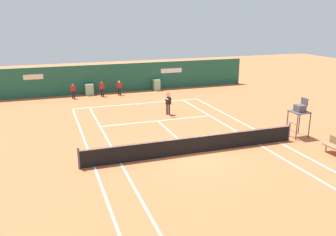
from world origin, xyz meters
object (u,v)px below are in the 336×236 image
(ball_kid_left_post, at_px, (73,90))
(ball_kid_right_post, at_px, (119,87))
(umpire_chair, at_px, (300,111))
(ball_kid_centre_post, at_px, (102,88))
(tennis_ball_mid_court, at_px, (169,119))
(player_on_baseline, at_px, (168,102))
(tennis_ball_by_sideline, at_px, (95,128))
(player_bench, at_px, (336,145))

(ball_kid_left_post, height_order, ball_kid_right_post, ball_kid_right_post)
(umpire_chair, height_order, ball_kid_left_post, umpire_chair)
(ball_kid_centre_post, relative_size, tennis_ball_mid_court, 20.05)
(player_on_baseline, bearing_deg, tennis_ball_by_sideline, 11.97)
(umpire_chair, relative_size, player_on_baseline, 1.35)
(tennis_ball_by_sideline, relative_size, tennis_ball_mid_court, 1.00)
(ball_kid_left_post, xyz_separation_m, tennis_ball_by_sideline, (0.52, -9.27, -0.71))
(player_on_baseline, bearing_deg, tennis_ball_mid_court, 69.23)
(player_on_baseline, distance_m, ball_kid_right_post, 7.95)
(tennis_ball_mid_court, bearing_deg, player_bench, -55.79)
(umpire_chair, relative_size, tennis_ball_mid_court, 35.12)
(ball_kid_right_post, distance_m, tennis_ball_by_sideline, 9.97)
(player_bench, relative_size, tennis_ball_mid_court, 18.75)
(player_bench, height_order, tennis_ball_by_sideline, player_bench)
(umpire_chair, xyz_separation_m, ball_kid_right_post, (-7.74, 15.00, -0.83))
(umpire_chair, relative_size, ball_kid_left_post, 1.86)
(tennis_ball_by_sideline, bearing_deg, ball_kid_centre_post, 77.71)
(ball_kid_centre_post, relative_size, ball_kid_left_post, 1.06)
(tennis_ball_mid_court, bearing_deg, ball_kid_centre_post, 109.55)
(player_on_baseline, bearing_deg, ball_kid_centre_post, -68.68)
(tennis_ball_by_sideline, bearing_deg, ball_kid_right_post, 68.83)
(ball_kid_left_post, distance_m, tennis_ball_mid_court, 10.70)
(ball_kid_right_post, relative_size, tennis_ball_mid_court, 19.71)
(ball_kid_left_post, bearing_deg, ball_kid_centre_post, 171.44)
(player_bench, xyz_separation_m, player_on_baseline, (-5.72, 10.33, 0.42))
(ball_kid_centre_post, bearing_deg, player_bench, 127.18)
(player_on_baseline, xyz_separation_m, ball_kid_left_post, (-6.14, 7.68, -0.19))
(ball_kid_centre_post, height_order, tennis_ball_by_sideline, ball_kid_centre_post)
(player_bench, distance_m, ball_kid_left_post, 21.57)
(tennis_ball_by_sideline, bearing_deg, umpire_chair, -26.82)
(player_on_baseline, bearing_deg, ball_kid_right_post, -79.00)
(player_on_baseline, distance_m, tennis_ball_mid_court, 1.64)
(player_bench, xyz_separation_m, tennis_ball_mid_court, (-6.13, 9.01, -0.47))
(tennis_ball_by_sideline, distance_m, tennis_ball_mid_court, 5.22)
(ball_kid_centre_post, bearing_deg, umpire_chair, 131.64)
(player_on_baseline, relative_size, tennis_ball_by_sideline, 26.04)
(player_on_baseline, xyz_separation_m, tennis_ball_mid_court, (-0.40, -1.32, -0.89))
(player_bench, relative_size, ball_kid_centre_post, 0.94)
(tennis_ball_by_sideline, bearing_deg, ball_kid_left_post, 93.20)
(player_on_baseline, bearing_deg, player_bench, 115.19)
(player_bench, distance_m, ball_kid_right_post, 19.62)
(player_on_baseline, relative_size, ball_kid_right_post, 1.32)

